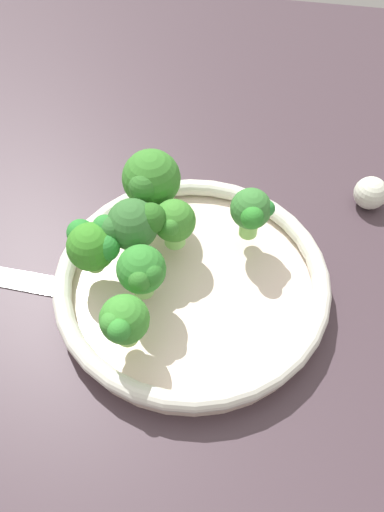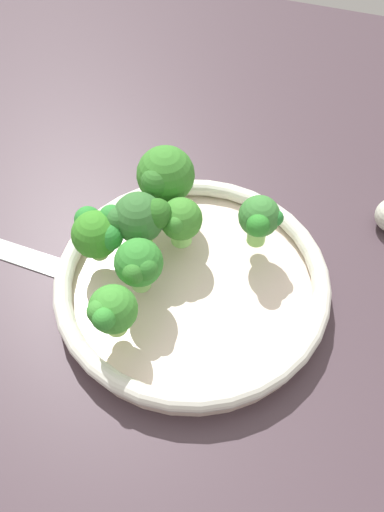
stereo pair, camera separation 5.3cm
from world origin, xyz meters
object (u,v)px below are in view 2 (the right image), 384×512
object	(u,v)px
broccoli_floret_6	(98,232)
broccoli_floret_5	(139,265)
bowl	(192,283)
broccoli_floret_2	(260,219)
broccoli_floret_1	(164,175)
broccoli_floret_4	(181,220)
broccoli_floret_3	(111,311)
broccoli_floret_0	(139,219)

from	to	relation	value
broccoli_floret_6	broccoli_floret_5	bearing A→B (deg)	-25.14
bowl	broccoli_floret_2	bearing A→B (deg)	50.29
broccoli_floret_1	broccoli_floret_4	xyz separation A→B (cm)	(3.59, -4.41, -1.49)
bowl	broccoli_floret_2	size ratio (longest dim) A/B	4.74
broccoli_floret_1	broccoli_floret_3	distance (cm)	17.36
broccoli_floret_4	broccoli_floret_6	distance (cm)	8.87
broccoli_floret_2	broccoli_floret_3	world-z (taller)	broccoli_floret_2
bowl	broccoli_floret_2	distance (cm)	10.07
broccoli_floret_0	broccoli_floret_2	xyz separation A→B (cm)	(11.86, 4.48, -0.34)
broccoli_floret_5	bowl	bearing A→B (deg)	37.85
broccoli_floret_4	broccoli_floret_6	bearing A→B (deg)	-149.65
broccoli_floret_5	broccoli_floret_2	bearing A→B (deg)	45.35
broccoli_floret_5	broccoli_floret_6	size ratio (longest dim) A/B	1.05
broccoli_floret_0	broccoli_floret_6	world-z (taller)	broccoli_floret_0
broccoli_floret_2	broccoli_floret_5	world-z (taller)	same
broccoli_floret_0	broccoli_floret_1	bearing A→B (deg)	86.51
broccoli_floret_0	broccoli_floret_4	bearing A→B (deg)	25.61
bowl	broccoli_floret_4	xyz separation A→B (cm)	(-2.55, 3.85, 5.17)
broccoli_floret_5	broccoli_floret_6	world-z (taller)	broccoli_floret_5
broccoli_floret_5	broccoli_floret_6	xyz separation A→B (cm)	(-5.85, 2.75, -0.32)
broccoli_floret_3	broccoli_floret_6	size ratio (longest dim) A/B	0.97
bowl	broccoli_floret_6	size ratio (longest dim) A/B	4.94
broccoli_floret_2	broccoli_floret_3	distance (cm)	18.45
broccoli_floret_0	broccoli_floret_1	xyz separation A→B (cm)	(0.38, 6.31, 0.68)
broccoli_floret_0	broccoli_floret_1	world-z (taller)	broccoli_floret_1
broccoli_floret_4	broccoli_floret_0	bearing A→B (deg)	-154.39
broccoli_floret_3	broccoli_floret_0	bearing A→B (deg)	98.95
broccoli_floret_0	broccoli_floret_6	bearing A→B (deg)	-144.98
broccoli_floret_2	broccoli_floret_3	bearing A→B (deg)	-123.33
broccoli_floret_1	broccoli_floret_2	xyz separation A→B (cm)	(11.48, -1.84, -1.02)
broccoli_floret_0	broccoli_floret_4	distance (cm)	4.48
broccoli_floret_0	bowl	bearing A→B (deg)	-16.55
broccoli_floret_0	broccoli_floret_5	xyz separation A→B (cm)	(2.18, -5.32, -0.40)
broccoli_floret_1	broccoli_floret_2	bearing A→B (deg)	-9.09
broccoli_floret_0	broccoli_floret_2	bearing A→B (deg)	20.67
broccoli_floret_2	broccoli_floret_4	distance (cm)	8.31
broccoli_floret_0	broccoli_floret_2	distance (cm)	12.68
broccoli_floret_0	broccoli_floret_2	world-z (taller)	broccoli_floret_0
broccoli_floret_0	broccoli_floret_4	xyz separation A→B (cm)	(3.98, 1.91, -0.81)
broccoli_floret_4	broccoli_floret_5	bearing A→B (deg)	-103.95
broccoli_floret_1	broccoli_floret_4	size ratio (longest dim) A/B	1.38
bowl	broccoli_floret_1	size ratio (longest dim) A/B	3.66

